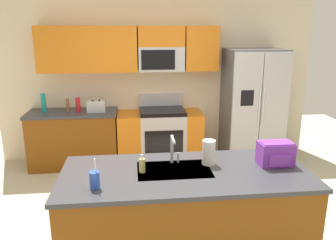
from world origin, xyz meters
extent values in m
plane|color=beige|center=(0.00, 0.00, 0.00)|extent=(9.00, 9.00, 0.00)
cube|color=beige|center=(0.00, 2.15, 1.30)|extent=(5.20, 0.10, 2.60)
cube|color=orange|center=(-1.50, 1.94, 1.85)|extent=(0.70, 0.32, 0.70)
cube|color=orange|center=(-0.74, 1.94, 1.85)|extent=(0.82, 0.32, 0.70)
cube|color=orange|center=(0.69, 1.94, 1.85)|extent=(0.52, 0.32, 0.70)
cube|color=#B7BABF|center=(0.05, 1.94, 1.69)|extent=(0.72, 0.32, 0.38)
cube|color=black|center=(-0.01, 1.78, 1.69)|extent=(0.52, 0.01, 0.30)
cube|color=orange|center=(0.05, 1.94, 2.04)|extent=(0.72, 0.32, 0.32)
cube|color=brown|center=(-1.37, 1.80, 0.43)|extent=(1.36, 0.60, 0.86)
cube|color=#38383D|center=(-1.37, 1.80, 0.88)|extent=(1.39, 0.63, 0.04)
cube|color=#B7BABF|center=(0.05, 1.80, 0.42)|extent=(0.72, 0.60, 0.84)
cube|color=black|center=(0.05, 1.50, 0.45)|extent=(0.60, 0.01, 0.36)
cube|color=black|center=(0.05, 1.80, 0.87)|extent=(0.72, 0.60, 0.06)
cube|color=#B7BABF|center=(0.05, 2.07, 1.00)|extent=(0.72, 0.06, 0.20)
cube|color=orange|center=(-0.49, 1.80, 0.42)|extent=(0.36, 0.60, 0.84)
cube|color=orange|center=(0.55, 1.80, 0.42)|extent=(0.28, 0.60, 0.84)
cube|color=#4C4F54|center=(1.52, 1.75, 0.93)|extent=(0.90, 0.70, 1.85)
cube|color=#B7BABF|center=(1.30, 1.38, 0.93)|extent=(0.44, 0.04, 1.81)
cube|color=#B7BABF|center=(1.75, 1.38, 0.93)|extent=(0.44, 0.04, 1.81)
cylinder|color=silver|center=(1.49, 1.35, 1.02)|extent=(0.02, 0.02, 0.60)
cylinder|color=silver|center=(1.55, 1.35, 1.02)|extent=(0.02, 0.02, 0.60)
cube|color=black|center=(1.30, 1.36, 1.15)|extent=(0.20, 0.00, 0.24)
cube|color=brown|center=(0.04, -0.64, 0.43)|extent=(2.24, 0.95, 0.86)
cube|color=#38383D|center=(0.04, -0.64, 0.88)|extent=(2.28, 0.99, 0.04)
cube|color=#B7BABF|center=(-0.06, -0.59, 0.89)|extent=(0.68, 0.44, 0.03)
cube|color=#B7BABF|center=(-0.99, 1.75, 0.99)|extent=(0.28, 0.16, 0.18)
cube|color=black|center=(-1.04, 1.75, 1.08)|extent=(0.03, 0.11, 0.01)
cube|color=black|center=(-0.94, 1.75, 1.08)|extent=(0.03, 0.11, 0.01)
cylinder|color=brown|center=(-1.43, 1.80, 1.00)|extent=(0.05, 0.05, 0.21)
cylinder|color=teal|center=(-1.79, 1.82, 1.05)|extent=(0.07, 0.07, 0.29)
cylinder|color=red|center=(-1.27, 1.78, 1.01)|extent=(0.07, 0.07, 0.23)
cylinder|color=#B7BABF|center=(-0.06, -0.42, 1.04)|extent=(0.03, 0.03, 0.28)
cylinder|color=#B7BABF|center=(-0.06, -0.52, 1.17)|extent=(0.02, 0.20, 0.02)
cylinder|color=#B7BABF|center=(0.00, -0.42, 0.95)|extent=(0.02, 0.02, 0.10)
cylinder|color=blue|center=(-0.75, -0.90, 0.97)|extent=(0.08, 0.08, 0.15)
cylinder|color=white|center=(-0.74, -0.90, 1.10)|extent=(0.01, 0.03, 0.14)
cylinder|color=#D8CC66|center=(-0.36, -0.62, 0.97)|extent=(0.06, 0.06, 0.13)
cylinder|color=white|center=(-0.36, -0.62, 1.05)|extent=(0.02, 0.02, 0.04)
cylinder|color=white|center=(0.29, -0.49, 1.02)|extent=(0.12, 0.12, 0.24)
cube|color=purple|center=(0.92, -0.57, 1.01)|extent=(0.32, 0.20, 0.22)
cube|color=#702F97|center=(0.92, -0.59, 1.11)|extent=(0.30, 0.14, 0.03)
cube|color=purple|center=(0.92, -0.67, 0.98)|extent=(0.20, 0.03, 0.11)
camera|label=1|loc=(-0.43, -3.47, 2.18)|focal=36.15mm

